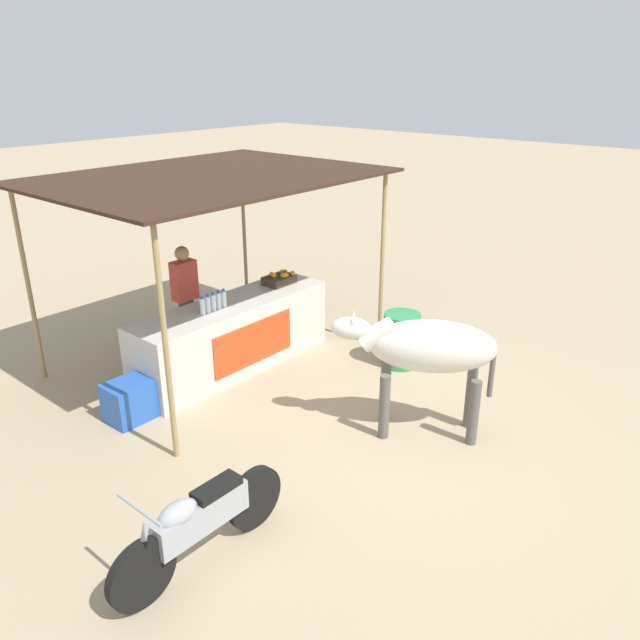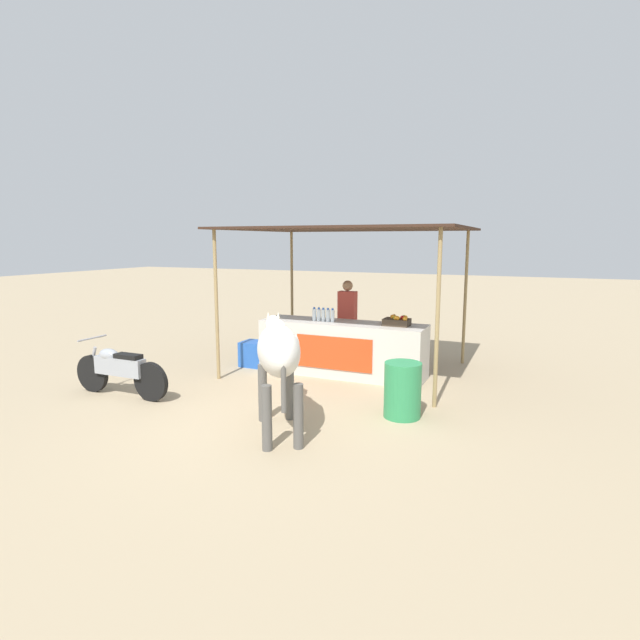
{
  "view_description": "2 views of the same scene",
  "coord_description": "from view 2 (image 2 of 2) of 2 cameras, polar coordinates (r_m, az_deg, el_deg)",
  "views": [
    {
      "loc": [
        -5.23,
        -3.82,
        3.92
      ],
      "look_at": [
        0.06,
        0.67,
        1.09
      ],
      "focal_mm": 35.0,
      "sensor_mm": 36.0,
      "label": 1
    },
    {
      "loc": [
        3.17,
        -6.03,
        2.41
      ],
      "look_at": [
        0.03,
        1.14,
        1.16
      ],
      "focal_mm": 28.0,
      "sensor_mm": 36.0,
      "label": 2
    }
  ],
  "objects": [
    {
      "name": "cow",
      "position": [
        6.24,
        -4.76,
        -3.69
      ],
      "size": [
        1.3,
        1.72,
        1.44
      ],
      "color": "silver",
      "rests_on": "ground"
    },
    {
      "name": "fruit_crate",
      "position": [
        8.67,
        8.81,
        -0.15
      ],
      "size": [
        0.44,
        0.32,
        0.18
      ],
      "color": "#3F3326",
      "rests_on": "stall_counter"
    },
    {
      "name": "water_bottle_row",
      "position": [
        9.0,
        0.38,
        0.56
      ],
      "size": [
        0.43,
        0.07,
        0.25
      ],
      "color": "silver",
      "rests_on": "stall_counter"
    },
    {
      "name": "water_barrel",
      "position": [
        6.99,
        9.41,
        -7.89
      ],
      "size": [
        0.51,
        0.51,
        0.77
      ],
      "primitive_type": "cylinder",
      "color": "#2D8C51",
      "rests_on": "ground"
    },
    {
      "name": "stall_counter",
      "position": [
        9.03,
        2.54,
        -3.27
      ],
      "size": [
        3.0,
        0.82,
        0.96
      ],
      "color": "beige",
      "rests_on": "ground"
    },
    {
      "name": "motorcycle_parked",
      "position": [
        8.4,
        -21.97,
        -5.24
      ],
      "size": [
        1.8,
        0.55,
        0.9
      ],
      "color": "black",
      "rests_on": "ground"
    },
    {
      "name": "ground_plane",
      "position": [
        7.23,
        -3.89,
        -10.43
      ],
      "size": [
        60.0,
        60.0,
        0.0
      ],
      "primitive_type": "plane",
      "color": "tan"
    },
    {
      "name": "vendor_behind_counter",
      "position": [
        9.71,
        3.14,
        -0.18
      ],
      "size": [
        0.34,
        0.22,
        1.65
      ],
      "color": "#383842",
      "rests_on": "ground"
    },
    {
      "name": "cooler_box",
      "position": [
        9.73,
        -7.19,
        -3.87
      ],
      "size": [
        0.6,
        0.44,
        0.48
      ],
      "primitive_type": "cube",
      "color": "blue",
      "rests_on": "ground"
    },
    {
      "name": "stall_awning",
      "position": [
        9.1,
        3.33,
        9.82
      ],
      "size": [
        4.2,
        3.2,
        2.64
      ],
      "color": "#382319",
      "rests_on": "ground"
    }
  ]
}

